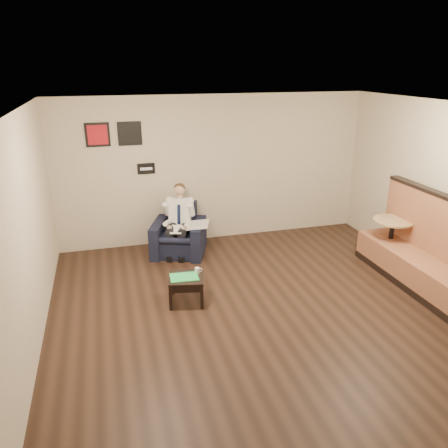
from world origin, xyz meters
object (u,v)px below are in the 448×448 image
object	(u,v)px
armchair	(179,230)
smartphone	(189,272)
banquette	(430,247)
cafe_table	(390,242)
green_folder	(184,277)
seated_man	(177,224)
coffee_mug	(197,270)
side_table	(187,289)

from	to	relation	value
armchair	smartphone	size ratio (longest dim) A/B	7.24
smartphone	banquette	distance (m)	3.65
smartphone	cafe_table	size ratio (longest dim) A/B	0.15
armchair	green_folder	bearing A→B (deg)	-77.27
green_folder	banquette	distance (m)	3.72
seated_man	banquette	xyz separation A→B (m)	(3.47, -2.30, 0.11)
armchair	coffee_mug	distance (m)	1.71
armchair	smartphone	bearing A→B (deg)	-74.33
armchair	smartphone	distance (m)	1.66
side_table	banquette	size ratio (longest dim) A/B	0.18
side_table	smartphone	bearing A→B (deg)	60.63
side_table	coffee_mug	xyz separation A→B (m)	(0.18, 0.07, 0.25)
cafe_table	smartphone	bearing A→B (deg)	-177.09
banquette	side_table	bearing A→B (deg)	170.25
coffee_mug	side_table	bearing A→B (deg)	-158.33
cafe_table	green_folder	bearing A→B (deg)	-174.93
seated_man	banquette	distance (m)	4.16
banquette	green_folder	bearing A→B (deg)	170.51
green_folder	smartphone	xyz separation A→B (m)	(0.10, 0.14, -0.00)
green_folder	seated_man	bearing A→B (deg)	83.39
seated_man	smartphone	bearing A→B (deg)	-73.17
side_table	cafe_table	xyz separation A→B (m)	(3.64, 0.31, 0.21)
side_table	coffee_mug	size ratio (longest dim) A/B	5.79
seated_man	banquette	world-z (taller)	banquette
seated_man	coffee_mug	bearing A→B (deg)	-69.20
cafe_table	banquette	bearing A→B (deg)	-90.61
coffee_mug	cafe_table	distance (m)	3.47
armchair	green_folder	world-z (taller)	armchair
coffee_mug	banquette	world-z (taller)	banquette
smartphone	coffee_mug	bearing A→B (deg)	-7.10
seated_man	smartphone	distance (m)	1.56
smartphone	green_folder	bearing A→B (deg)	-103.96
seated_man	cafe_table	xyz separation A→B (m)	(3.48, -1.36, -0.20)
smartphone	banquette	xyz separation A→B (m)	(3.56, -0.76, 0.31)
side_table	green_folder	size ratio (longest dim) A/B	1.22
green_folder	coffee_mug	world-z (taller)	coffee_mug
coffee_mug	banquette	bearing A→B (deg)	-11.41
armchair	cafe_table	bearing A→B (deg)	-2.94
banquette	cafe_table	world-z (taller)	banquette
green_folder	coffee_mug	bearing A→B (deg)	21.67
armchair	green_folder	xyz separation A→B (m)	(-0.24, -1.79, -0.03)
cafe_table	armchair	bearing A→B (deg)	156.86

